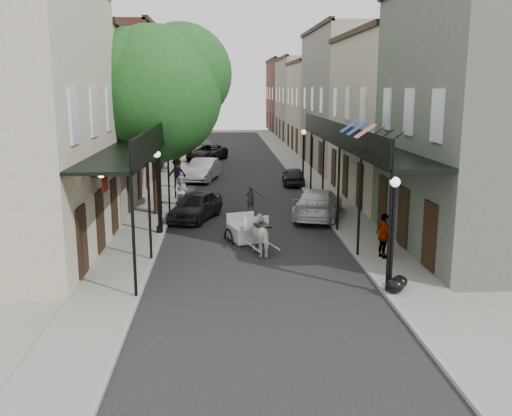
{
  "coord_description": "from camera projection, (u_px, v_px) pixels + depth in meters",
  "views": [
    {
      "loc": [
        -1.25,
        -19.13,
        6.56
      ],
      "look_at": [
        0.14,
        4.1,
        1.6
      ],
      "focal_mm": 40.0,
      "sensor_mm": 36.0,
      "label": 1
    }
  ],
  "objects": [
    {
      "name": "gallery_left",
      "position": [
        144.0,
        143.0,
        25.81
      ],
      "size": [
        2.2,
        18.05,
        4.88
      ],
      "color": "black",
      "rests_on": "sidewalk_left"
    },
    {
      "name": "road",
      "position": [
        240.0,
        183.0,
        39.64
      ],
      "size": [
        8.0,
        90.0,
        0.01
      ],
      "primitive_type": "cube",
      "color": "black",
      "rests_on": "ground"
    },
    {
      "name": "trash_bags",
      "position": [
        397.0,
        284.0,
        18.32
      ],
      "size": [
        0.85,
        1.0,
        0.5
      ],
      "color": "black",
      "rests_on": "sidewalk_right"
    },
    {
      "name": "car_right_near",
      "position": [
        318.0,
        203.0,
        28.96
      ],
      "size": [
        3.5,
        5.56,
        1.5
      ],
      "primitive_type": "imported",
      "rotation": [
        0.0,
        0.0,
        2.85
      ],
      "color": "silver",
      "rests_on": "ground"
    },
    {
      "name": "building_row_right",
      "position": [
        336.0,
        102.0,
        48.82
      ],
      "size": [
        5.0,
        80.0,
        10.5
      ],
      "primitive_type": "cube",
      "color": "gray",
      "rests_on": "ground"
    },
    {
      "name": "carriage",
      "position": [
        243.0,
        218.0,
        24.82
      ],
      "size": [
        1.97,
        2.48,
        2.51
      ],
      "rotation": [
        0.0,
        0.0,
        0.31
      ],
      "color": "black",
      "rests_on": "ground"
    },
    {
      "name": "car_left_far",
      "position": [
        207.0,
        153.0,
        51.3
      ],
      "size": [
        4.11,
        5.89,
        1.49
      ],
      "primitive_type": "imported",
      "rotation": [
        0.0,
        0.0,
        -0.34
      ],
      "color": "black",
      "rests_on": "ground"
    },
    {
      "name": "horse",
      "position": [
        263.0,
        235.0,
        22.74
      ],
      "size": [
        1.31,
        1.94,
        1.5
      ],
      "primitive_type": "imported",
      "rotation": [
        0.0,
        0.0,
        3.45
      ],
      "color": "white",
      "rests_on": "ground"
    },
    {
      "name": "car_left_near",
      "position": [
        196.0,
        206.0,
        28.6
      ],
      "size": [
        3.0,
        4.53,
        1.43
      ],
      "primitive_type": "imported",
      "rotation": [
        0.0,
        0.0,
        -0.34
      ],
      "color": "black",
      "rests_on": "ground"
    },
    {
      "name": "lamppost_right_far",
      "position": [
        303.0,
        157.0,
        37.51
      ],
      "size": [
        0.32,
        0.32,
        3.71
      ],
      "color": "black",
      "rests_on": "sidewalk_right"
    },
    {
      "name": "gallery_right",
      "position": [
        352.0,
        142.0,
        26.37
      ],
      "size": [
        2.2,
        18.05,
        4.88
      ],
      "color": "black",
      "rests_on": "sidewalk_right"
    },
    {
      "name": "tree_near",
      "position": [
        162.0,
        88.0,
        28.46
      ],
      "size": [
        7.31,
        6.8,
        9.63
      ],
      "color": "#382619",
      "rests_on": "sidewalk_left"
    },
    {
      "name": "car_left_mid",
      "position": [
        203.0,
        170.0,
        40.48
      ],
      "size": [
        2.57,
        4.97,
        1.56
      ],
      "primitive_type": "imported",
      "rotation": [
        0.0,
        0.0,
        -0.2
      ],
      "color": "gray",
      "rests_on": "ground"
    },
    {
      "name": "car_right_far",
      "position": [
        294.0,
        176.0,
        38.75
      ],
      "size": [
        1.68,
        3.68,
        1.23
      ],
      "primitive_type": "imported",
      "rotation": [
        0.0,
        0.0,
        3.08
      ],
      "color": "black",
      "rests_on": "ground"
    },
    {
      "name": "lamppost_right_near",
      "position": [
        392.0,
        233.0,
        17.98
      ],
      "size": [
        0.32,
        0.32,
        3.71
      ],
      "color": "black",
      "rests_on": "sidewalk_right"
    },
    {
      "name": "pedestrian_walking",
      "position": [
        182.0,
        192.0,
        31.42
      ],
      "size": [
        0.9,
        0.72,
        1.79
      ],
      "primitive_type": "imported",
      "rotation": [
        0.0,
        0.0,
        -0.05
      ],
      "color": "#B2B3A8",
      "rests_on": "ground"
    },
    {
      "name": "ground",
      "position": [
        259.0,
        276.0,
        20.12
      ],
      "size": [
        140.0,
        140.0,
        0.0
      ],
      "primitive_type": "plane",
      "color": "gray",
      "rests_on": "ground"
    },
    {
      "name": "sidewalk_right",
      "position": [
        311.0,
        181.0,
        39.93
      ],
      "size": [
        2.2,
        90.0,
        0.12
      ],
      "primitive_type": "cube",
      "color": "gray",
      "rests_on": "ground"
    },
    {
      "name": "pedestrian_sidewalk_right",
      "position": [
        384.0,
        236.0,
        21.74
      ],
      "size": [
        0.67,
        1.09,
        1.74
      ],
      "primitive_type": "imported",
      "rotation": [
        0.0,
        0.0,
        1.83
      ],
      "color": "gray",
      "rests_on": "sidewalk_right"
    },
    {
      "name": "pedestrian_sidewalk_left",
      "position": [
        177.0,
        173.0,
        37.07
      ],
      "size": [
        1.36,
        1.0,
        1.88
      ],
      "primitive_type": "imported",
      "rotation": [
        0.0,
        0.0,
        3.42
      ],
      "color": "gray",
      "rests_on": "sidewalk_left"
    },
    {
      "name": "lamppost_left",
      "position": [
        158.0,
        190.0,
        25.31
      ],
      "size": [
        0.32,
        0.32,
        3.71
      ],
      "color": "black",
      "rests_on": "sidewalk_left"
    },
    {
      "name": "sidewalk_left",
      "position": [
        168.0,
        183.0,
        39.34
      ],
      "size": [
        2.2,
        90.0,
        0.12
      ],
      "primitive_type": "cube",
      "color": "gray",
      "rests_on": "ground"
    },
    {
      "name": "tree_far",
      "position": [
        181.0,
        97.0,
        42.26
      ],
      "size": [
        6.45,
        6.0,
        8.61
      ],
      "color": "#382619",
      "rests_on": "sidewalk_left"
    },
    {
      "name": "building_row_left",
      "position": [
        134.0,
        103.0,
        47.81
      ],
      "size": [
        5.0,
        80.0,
        10.5
      ],
      "primitive_type": "cube",
      "color": "#BCB196",
      "rests_on": "ground"
    }
  ]
}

